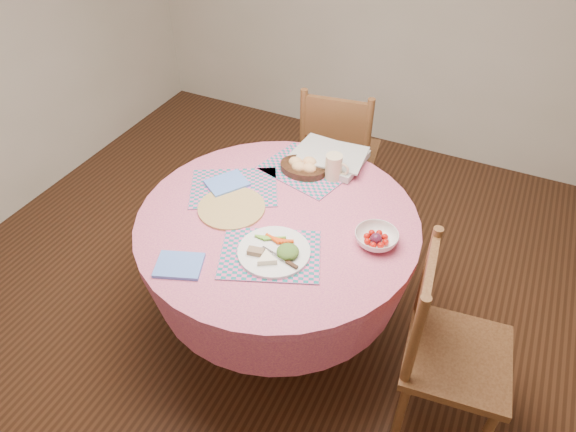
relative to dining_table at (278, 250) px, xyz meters
name	(u,v)px	position (x,y,z in m)	size (l,w,h in m)	color
ground	(280,325)	(0.00, 0.00, -0.56)	(4.00, 4.00, 0.00)	#331C0F
dining_table	(278,250)	(0.00, 0.00, 0.00)	(1.24, 1.24, 0.75)	#DB667A
chair_right	(446,347)	(0.82, -0.14, -0.07)	(0.46, 0.47, 0.93)	brown
chair_back	(338,153)	(-0.07, 0.94, -0.06)	(0.50, 0.48, 0.95)	brown
placemat_front	(270,254)	(0.07, -0.22, 0.20)	(0.40, 0.30, 0.01)	#147072
placemat_left	(234,188)	(-0.28, 0.10, 0.20)	(0.40, 0.30, 0.01)	#147072
placemat_back	(306,170)	(-0.04, 0.38, 0.20)	(0.40, 0.30, 0.01)	#147072
wicker_trivet	(232,208)	(-0.21, -0.03, 0.20)	(0.30, 0.30, 0.01)	#A57947
napkin_near	(179,265)	(-0.22, -0.43, 0.20)	(0.18, 0.14, 0.01)	#5884E4
napkin_far	(227,183)	(-0.32, 0.11, 0.21)	(0.18, 0.14, 0.01)	#5884E4
dinner_plate	(275,251)	(0.09, -0.21, 0.22)	(0.29, 0.29, 0.05)	white
bread_bowl	(303,166)	(-0.04, 0.36, 0.23)	(0.23, 0.23, 0.08)	black
latte_mug	(334,167)	(0.11, 0.37, 0.26)	(0.12, 0.08, 0.12)	beige
fruit_bowl	(376,238)	(0.43, 0.03, 0.22)	(0.18, 0.18, 0.06)	white
newspaper_stack	(329,157)	(0.04, 0.50, 0.22)	(0.37, 0.29, 0.04)	silver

